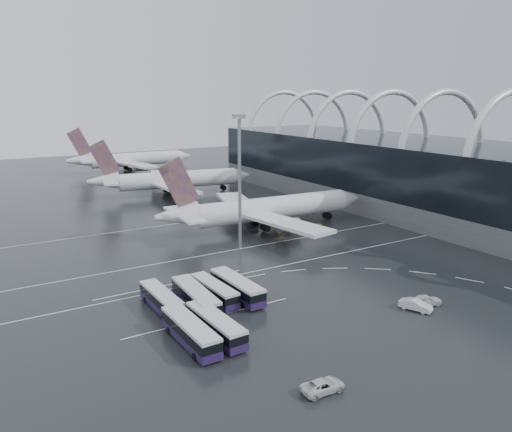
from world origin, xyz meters
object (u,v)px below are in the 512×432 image
airliner_main (263,210)px  van_curve_a (323,386)px  bus_row_near_b (196,298)px  airliner_gate_c (130,160)px  bus_row_near_c (214,291)px  floodlight_mast (240,166)px  van_curve_c (416,305)px  gse_cart_belly_b (287,214)px  airliner_gate_b (170,180)px  bus_row_near_d (237,287)px  gse_cart_belly_c (280,229)px  bus_row_far_b (216,325)px  bus_row_far_a (190,332)px  gse_cart_belly_a (317,227)px  van_curve_b (426,300)px  bus_row_near_a (161,299)px

airliner_main → van_curve_a: bearing=-113.2°
bus_row_near_b → airliner_gate_c: bearing=-11.0°
bus_row_near_c → floodlight_mast: 33.46m
van_curve_c → floodlight_mast: floodlight_mast is taller
van_curve_a → gse_cart_belly_b: size_ratio=2.52×
airliner_gate_b → van_curve_c: (-1.62, -108.16, -3.99)m
bus_row_near_d → airliner_gate_c: bearing=-12.2°
airliner_gate_b → bus_row_near_c: size_ratio=4.53×
airliner_main → bus_row_near_b: size_ratio=4.19×
gse_cart_belly_c → bus_row_far_b: bearing=-133.0°
bus_row_far_a → gse_cart_belly_c: size_ratio=6.30×
bus_row_near_b → gse_cart_belly_a: (46.50, 28.24, -1.29)m
gse_cart_belly_c → van_curve_c: bearing=-98.5°
gse_cart_belly_c → bus_row_near_b: bearing=-139.9°
airliner_gate_b → bus_row_near_c: 92.24m
bus_row_far_b → bus_row_near_d: bearing=-43.7°
van_curve_b → gse_cart_belly_c: van_curve_b is taller
airliner_gate_c → bus_row_near_d: 150.49m
bus_row_far_a → gse_cart_belly_b: bearing=-45.8°
floodlight_mast → bus_row_near_b: bearing=-131.9°
airliner_gate_c → bus_row_far_b: 162.91m
bus_row_near_a → bus_row_far_a: bus_row_far_a is taller
bus_row_near_c → van_curve_a: (-1.03, -30.12, -0.90)m
bus_row_near_a → airliner_main: bearing=-51.2°
floodlight_mast → bus_row_near_c: bearing=-127.9°
gse_cart_belly_a → bus_row_near_b: bearing=-148.7°
airliner_gate_b → gse_cart_belly_c: (5.78, -58.38, -4.26)m
airliner_main → airliner_gate_b: 54.04m
gse_cart_belly_c → airliner_gate_b: bearing=95.7°
bus_row_near_b → bus_row_near_d: bus_row_near_b is taller
van_curve_c → gse_cart_belly_b: van_curve_c is taller
van_curve_c → gse_cart_belly_b: 65.27m
bus_row_far_b → bus_row_far_a: bearing=88.8°
bus_row_near_d → van_curve_b: size_ratio=2.59×
bus_row_near_d → gse_cart_belly_a: size_ratio=6.53×
gse_cart_belly_a → van_curve_b: bearing=-106.8°
van_curve_a → bus_row_near_d: bearing=-6.3°
gse_cart_belly_b → gse_cart_belly_a: bearing=-95.9°
gse_cart_belly_a → bus_row_near_c: bearing=-147.8°
van_curve_b → airliner_gate_c: bearing=14.5°
bus_row_near_a → bus_row_far_b: 13.15m
airliner_gate_c → gse_cart_belly_a: size_ratio=26.65×
van_curve_b → bus_row_near_d: bearing=68.4°
bus_row_near_c → van_curve_b: bearing=-127.4°
airliner_gate_b → bus_row_near_a: (-36.06, -87.04, -3.18)m
airliner_gate_c → gse_cart_belly_b: airliner_gate_c is taller
bus_row_near_a → van_curve_a: size_ratio=2.32×
bus_row_far_b → gse_cart_belly_b: bearing=-44.9°
airliner_gate_b → gse_cart_belly_c: bearing=-75.0°
floodlight_mast → bus_row_near_d: bearing=-120.4°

